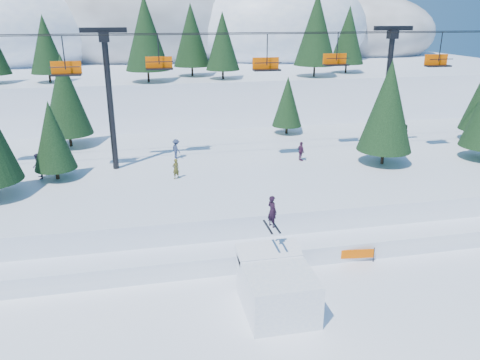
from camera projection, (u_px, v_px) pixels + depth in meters
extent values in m
plane|color=white|center=(305.00, 325.00, 21.75)|extent=(160.00, 160.00, 0.00)
cube|color=white|center=(232.00, 176.00, 37.93)|extent=(70.00, 22.00, 2.50)
cube|color=white|center=(262.00, 238.00, 28.94)|extent=(70.00, 6.00, 1.10)
cube|color=white|center=(179.00, 77.00, 83.45)|extent=(110.00, 60.00, 6.00)
ellipsoid|color=white|center=(8.00, 28.00, 78.88)|extent=(36.00, 32.40, 19.80)
ellipsoid|color=#605B59|center=(140.00, 16.00, 88.07)|extent=(44.00, 39.60, 26.40)
ellipsoid|color=white|center=(274.00, 27.00, 85.97)|extent=(34.00, 30.60, 19.72)
ellipsoid|color=#605B59|center=(360.00, 32.00, 95.81)|extent=(30.00, 27.00, 15.00)
cylinder|color=black|center=(148.00, 76.00, 55.53)|extent=(0.26, 0.26, 1.38)
cone|color=#1B3A1A|center=(146.00, 33.00, 53.88)|extent=(5.12, 5.12, 8.47)
cylinder|color=black|center=(223.00, 74.00, 58.18)|extent=(0.26, 0.26, 1.12)
cone|color=#1B3A1A|center=(222.00, 41.00, 56.84)|extent=(4.17, 4.17, 6.89)
cylinder|color=black|center=(314.00, 71.00, 60.42)|extent=(0.26, 0.26, 1.44)
cone|color=#1B3A1A|center=(316.00, 29.00, 58.70)|extent=(5.37, 5.37, 8.87)
cylinder|color=black|center=(50.00, 78.00, 55.29)|extent=(0.26, 0.26, 1.07)
cone|color=#1B3A1A|center=(45.00, 44.00, 54.01)|extent=(3.99, 3.99, 6.60)
cylinder|color=black|center=(346.00, 68.00, 64.39)|extent=(0.26, 0.26, 1.23)
cone|color=#1B3A1A|center=(348.00, 35.00, 62.92)|extent=(4.56, 4.56, 7.54)
cylinder|color=black|center=(192.00, 71.00, 60.98)|extent=(0.26, 0.26, 1.27)
cone|color=#1B3A1A|center=(191.00, 35.00, 59.47)|extent=(4.70, 4.70, 7.78)
cube|color=white|center=(277.00, 290.00, 22.55)|extent=(3.22, 3.98, 2.18)
cube|color=white|center=(269.00, 252.00, 23.74)|extent=(3.22, 1.39, 0.78)
imported|color=black|center=(272.00, 211.00, 22.89)|extent=(0.60, 0.70, 1.62)
cube|color=black|center=(268.00, 227.00, 23.13)|extent=(0.11, 1.65, 0.03)
cube|color=black|center=(276.00, 226.00, 23.21)|extent=(0.11, 1.65, 0.03)
cylinder|color=black|center=(110.00, 103.00, 34.09)|extent=(0.44, 0.44, 10.00)
cube|color=black|center=(103.00, 30.00, 32.39)|extent=(3.20, 0.35, 0.35)
cube|color=black|center=(104.00, 37.00, 32.54)|extent=(0.70, 0.70, 0.70)
cylinder|color=black|center=(387.00, 93.00, 38.36)|extent=(0.44, 0.44, 10.00)
cube|color=black|center=(393.00, 28.00, 36.65)|extent=(3.20, 0.35, 0.35)
cube|color=black|center=(393.00, 34.00, 36.80)|extent=(0.70, 0.70, 0.70)
cylinder|color=black|center=(261.00, 34.00, 33.51)|extent=(46.00, 0.06, 0.06)
cylinder|color=black|center=(254.00, 33.00, 35.72)|extent=(46.00, 0.06, 0.06)
cylinder|color=black|center=(64.00, 53.00, 31.24)|extent=(0.08, 0.08, 2.20)
cube|color=black|center=(66.00, 75.00, 31.72)|extent=(2.00, 0.75, 0.12)
cube|color=#EC5500|center=(66.00, 67.00, 31.92)|extent=(2.00, 0.10, 0.85)
cylinder|color=black|center=(65.00, 67.00, 31.22)|extent=(2.00, 0.06, 0.06)
cylinder|color=black|center=(158.00, 49.00, 34.69)|extent=(0.08, 0.08, 2.20)
cube|color=black|center=(159.00, 69.00, 35.17)|extent=(2.00, 0.75, 0.12)
cube|color=#EC5500|center=(159.00, 62.00, 35.37)|extent=(2.00, 0.10, 0.85)
cylinder|color=black|center=(159.00, 62.00, 34.66)|extent=(2.00, 0.06, 0.06)
cylinder|color=black|center=(267.00, 50.00, 33.97)|extent=(0.08, 0.08, 2.20)
cube|color=black|center=(267.00, 70.00, 34.45)|extent=(2.00, 0.75, 0.12)
cube|color=#EC5500|center=(266.00, 63.00, 34.65)|extent=(2.00, 0.10, 0.85)
cylinder|color=black|center=(268.00, 63.00, 33.95)|extent=(2.00, 0.06, 0.06)
cylinder|color=black|center=(337.00, 46.00, 37.44)|extent=(0.08, 0.08, 2.20)
cube|color=black|center=(336.00, 65.00, 37.92)|extent=(2.00, 0.75, 0.12)
cube|color=#EC5500|center=(335.00, 59.00, 38.12)|extent=(2.00, 0.10, 0.85)
cylinder|color=black|center=(338.00, 58.00, 37.41)|extent=(2.00, 0.06, 0.06)
cylinder|color=black|center=(441.00, 47.00, 36.70)|extent=(0.08, 0.08, 2.20)
cube|color=black|center=(438.00, 66.00, 37.19)|extent=(2.00, 0.75, 0.12)
cube|color=#EC5500|center=(436.00, 60.00, 37.39)|extent=(2.00, 0.10, 0.85)
cylinder|color=black|center=(442.00, 59.00, 36.68)|extent=(2.00, 0.06, 0.06)
cylinder|color=black|center=(479.00, 135.00, 43.64)|extent=(0.26, 0.26, 1.03)
cylinder|color=black|center=(387.00, 128.00, 46.68)|extent=(0.26, 0.26, 0.79)
cone|color=#1B3A1A|center=(390.00, 100.00, 45.74)|extent=(2.92, 2.92, 4.83)
cylinder|color=black|center=(70.00, 140.00, 41.62)|extent=(0.26, 0.26, 1.12)
cone|color=#1B3A1A|center=(65.00, 95.00, 40.27)|extent=(4.17, 4.17, 6.90)
cylinder|color=black|center=(287.00, 130.00, 46.14)|extent=(0.26, 0.26, 0.78)
cone|color=#1B3A1A|center=(287.00, 101.00, 45.20)|extent=(2.90, 2.90, 4.79)
cylinder|color=black|center=(57.00, 174.00, 33.36)|extent=(0.26, 0.26, 0.79)
cone|color=#1B3A1A|center=(52.00, 135.00, 32.42)|extent=(2.92, 2.92, 4.82)
cylinder|color=black|center=(383.00, 157.00, 36.73)|extent=(0.26, 0.26, 1.12)
cone|color=#1B3A1A|center=(388.00, 106.00, 35.38)|extent=(4.17, 4.17, 6.90)
imported|color=#28233F|center=(38.00, 166.00, 33.23)|extent=(0.91, 1.05, 1.85)
imported|color=#1C311D|center=(404.00, 133.00, 42.80)|extent=(0.95, 0.74, 1.71)
imported|color=#411E3A|center=(301.00, 151.00, 37.38)|extent=(0.55, 0.97, 1.56)
imported|color=#27314F|center=(176.00, 149.00, 38.00)|extent=(0.99, 1.19, 1.61)
imported|color=#4D481B|center=(176.00, 169.00, 33.30)|extent=(0.64, 0.58, 1.48)
cylinder|color=black|center=(326.00, 257.00, 26.92)|extent=(0.06, 0.06, 0.90)
cylinder|color=black|center=(374.00, 255.00, 27.14)|extent=(0.06, 0.06, 0.90)
cube|color=#EC5500|center=(350.00, 254.00, 27.00)|extent=(2.78, 0.38, 0.55)
cylinder|color=black|center=(420.00, 242.00, 28.63)|extent=(0.06, 0.06, 0.90)
cylinder|color=black|center=(461.00, 238.00, 29.18)|extent=(0.06, 0.06, 0.90)
cube|color=#EC5500|center=(441.00, 239.00, 28.87)|extent=(2.80, 0.05, 0.55)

